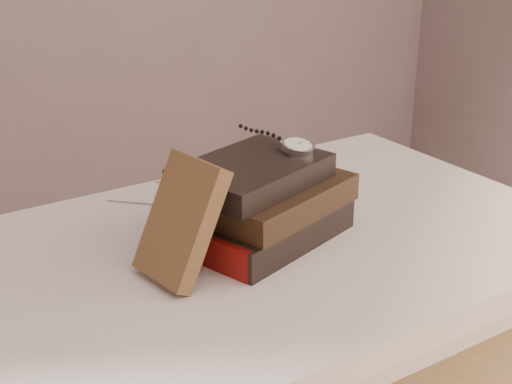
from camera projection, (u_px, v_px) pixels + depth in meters
table at (247, 298)px, 1.11m from camera, size 1.00×0.60×0.75m
book_stack at (262, 202)px, 1.07m from camera, size 0.28×0.23×0.12m
journal at (181, 221)px, 0.95m from camera, size 0.11×0.12×0.16m
pocket_watch at (295, 145)px, 1.08m from camera, size 0.06×0.16×0.02m
eyeglasses at (180, 198)px, 1.05m from camera, size 0.13×0.14×0.05m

